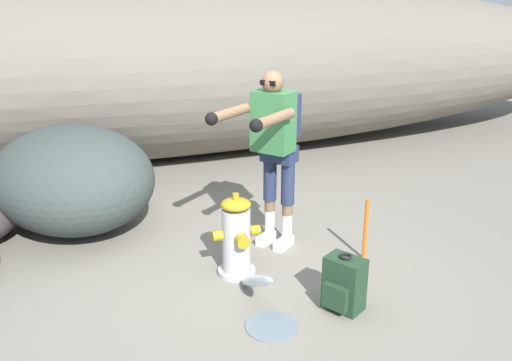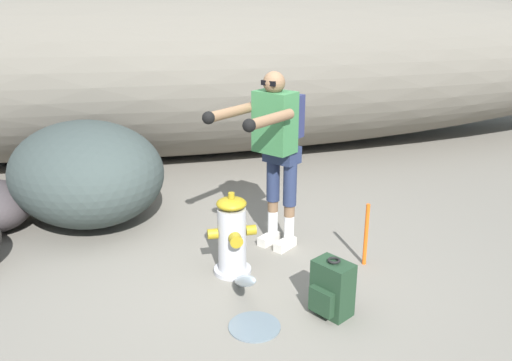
# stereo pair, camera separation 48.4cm
# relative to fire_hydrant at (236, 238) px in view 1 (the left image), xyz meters

# --- Properties ---
(ground_plane) EXTENTS (56.00, 56.00, 0.04)m
(ground_plane) POSITION_rel_fire_hydrant_xyz_m (0.09, -0.02, -0.37)
(ground_plane) COLOR slate
(dirt_embankment) EXTENTS (16.91, 3.20, 2.62)m
(dirt_embankment) POSITION_rel_fire_hydrant_xyz_m (0.09, 4.03, 0.96)
(dirt_embankment) COLOR #666056
(dirt_embankment) RESTS_ON ground_plane
(fire_hydrant) EXTENTS (0.43, 0.38, 0.77)m
(fire_hydrant) POSITION_rel_fire_hydrant_xyz_m (0.00, 0.00, 0.00)
(fire_hydrant) COLOR #B2B2B7
(fire_hydrant) RESTS_ON ground_plane
(hydrant_water_jet) EXTENTS (0.40, 0.91, 0.47)m
(hydrant_water_jet) POSITION_rel_fire_hydrant_xyz_m (0.00, -0.58, -0.19)
(hydrant_water_jet) COLOR silver
(hydrant_water_jet) RESTS_ON ground_plane
(utility_worker) EXTENTS (1.00, 0.91, 1.73)m
(utility_worker) POSITION_rel_fire_hydrant_xyz_m (0.50, 0.40, 0.75)
(utility_worker) COLOR beige
(utility_worker) RESTS_ON ground_plane
(spare_backpack) EXTENTS (0.36, 0.36, 0.47)m
(spare_backpack) POSITION_rel_fire_hydrant_xyz_m (0.63, -0.81, -0.14)
(spare_backpack) COLOR #1E3823
(spare_backpack) RESTS_ON ground_plane
(boulder_large) EXTENTS (2.21, 2.37, 1.09)m
(boulder_large) POSITION_rel_fire_hydrant_xyz_m (-1.30, 1.55, 0.20)
(boulder_large) COLOR #343F3C
(boulder_large) RESTS_ON ground_plane
(survey_stake) EXTENTS (0.04, 0.04, 0.60)m
(survey_stake) POSITION_rel_fire_hydrant_xyz_m (1.22, -0.13, -0.05)
(survey_stake) COLOR #E55914
(survey_stake) RESTS_ON ground_plane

